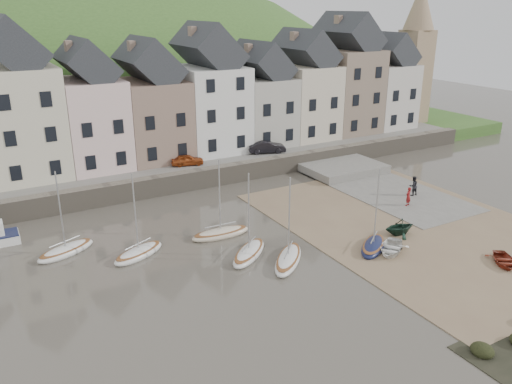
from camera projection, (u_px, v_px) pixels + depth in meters
ground at (299, 258)px, 35.76m from camera, size 160.00×160.00×0.00m
quay_land at (148, 145)px, 61.61m from camera, size 90.00×30.00×1.50m
quay_street at (185, 163)px, 51.96m from camera, size 70.00×7.00×0.10m
seawall at (199, 179)px, 49.33m from camera, size 70.00×1.20×1.80m
beach at (414, 226)px, 40.89m from camera, size 18.00×26.00×0.06m
slipway at (382, 188)px, 49.27m from camera, size 8.00×18.00×0.12m
hillside at (75, 219)px, 88.52m from camera, size 134.40×84.00×84.00m
townhouse_terrace at (185, 99)px, 53.67m from camera, size 61.05×8.00×13.93m
church_spire at (416, 49)px, 67.70m from camera, size 4.00×4.00×18.00m
sailboat_0 at (66, 250)px, 36.33m from camera, size 4.64×3.16×6.32m
sailboat_1 at (139, 253)px, 35.98m from camera, size 4.47×3.17×6.32m
sailboat_2 at (221, 233)px, 39.06m from camera, size 4.69×1.63×6.32m
sailboat_3 at (288, 259)px, 35.11m from camera, size 4.59×4.63×6.32m
sailboat_4 at (249, 253)px, 36.00m from camera, size 4.54×4.16×6.32m
sailboat_5 at (373, 246)px, 37.00m from camera, size 4.17×3.65×6.32m
rowboat_white at (391, 248)px, 36.41m from camera, size 3.94×3.73×0.66m
rowboat_green at (399, 227)px, 39.09m from camera, size 2.76×2.47×1.31m
rowboat_red at (504, 260)px, 34.73m from camera, size 3.27×3.41×0.58m
person_red at (408, 196)px, 44.58m from camera, size 0.70×0.56×1.67m
person_dark at (413, 186)px, 46.96m from camera, size 0.93×0.75×1.81m
car_left at (187, 160)px, 50.90m from camera, size 3.39×2.01×1.08m
car_right at (267, 147)px, 55.13m from camera, size 4.20×2.59×1.31m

